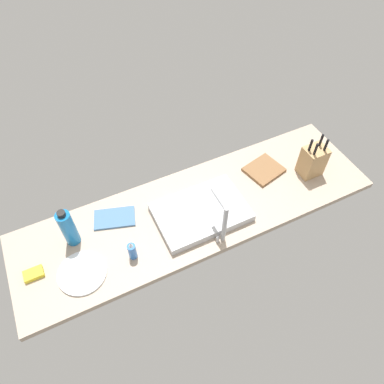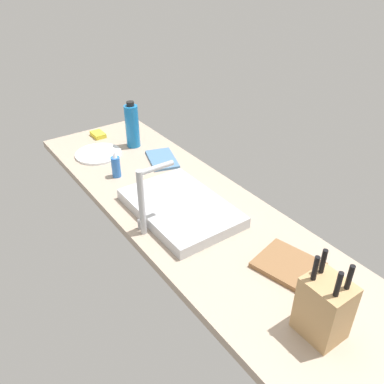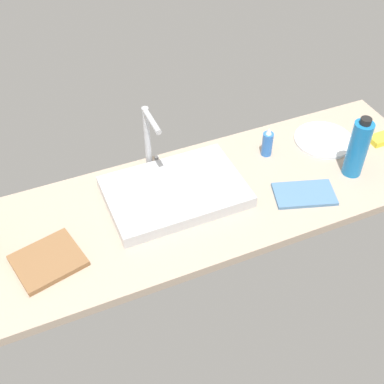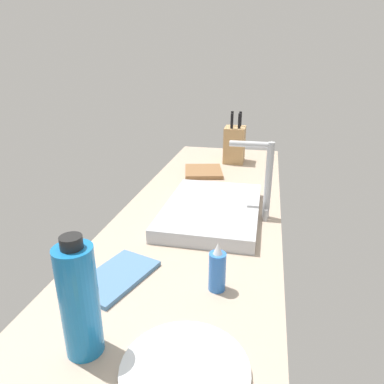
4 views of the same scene
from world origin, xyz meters
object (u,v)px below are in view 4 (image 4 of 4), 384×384
at_px(sink_basin, 212,210).
at_px(cutting_board, 203,171).
at_px(knife_block, 235,144).
at_px(water_bottle, 79,300).
at_px(dish_towel, 116,277).
at_px(faucet, 264,174).
at_px(soap_bottle, 217,270).
at_px(dinner_plate, 185,370).

relative_size(sink_basin, cutting_board, 2.38).
bearing_deg(knife_block, water_bottle, -5.80).
distance_m(water_bottle, dish_towel, 0.25).
distance_m(knife_block, water_bottle, 1.36).
bearing_deg(faucet, cutting_board, -147.24).
height_order(cutting_board, soap_bottle, soap_bottle).
bearing_deg(knife_block, dish_towel, -8.84).
bearing_deg(knife_block, soap_bottle, 4.04).
relative_size(sink_basin, faucet, 1.79).
bearing_deg(sink_basin, dish_towel, -22.62).
distance_m(cutting_board, soap_bottle, 0.90).
height_order(sink_basin, soap_bottle, soap_bottle).
xyz_separation_m(soap_bottle, dish_towel, (0.01, -0.25, -0.05)).
height_order(soap_bottle, water_bottle, water_bottle).
bearing_deg(water_bottle, knife_block, 173.90).
bearing_deg(water_bottle, dinner_plate, 86.75).
distance_m(sink_basin, water_bottle, 0.67).
distance_m(soap_bottle, water_bottle, 0.33).
distance_m(soap_bottle, dish_towel, 0.26).
bearing_deg(cutting_board, water_bottle, -1.10).
height_order(faucet, cutting_board, faucet).
xyz_separation_m(soap_bottle, dinner_plate, (0.25, -0.02, -0.05)).
bearing_deg(dish_towel, faucet, 142.67).
height_order(faucet, water_bottle, faucet).
relative_size(cutting_board, dish_towel, 0.94).
relative_size(soap_bottle, dish_towel, 0.59).
distance_m(sink_basin, dinner_plate, 0.66).
bearing_deg(faucet, dish_towel, -37.33).
height_order(dinner_plate, dish_towel, same).
distance_m(cutting_board, dish_towel, 0.90).
bearing_deg(cutting_board, faucet, 32.76).
bearing_deg(water_bottle, sink_basin, 167.89).
xyz_separation_m(knife_block, cutting_board, (0.23, -0.12, -0.09)).
relative_size(sink_basin, dinner_plate, 2.05).
height_order(water_bottle, dinner_plate, water_bottle).
bearing_deg(cutting_board, sink_basin, 13.98).
bearing_deg(cutting_board, knife_block, 151.92).
distance_m(cutting_board, dinner_plate, 1.15).
bearing_deg(knife_block, cutting_board, -27.77).
xyz_separation_m(cutting_board, dinner_plate, (1.13, 0.18, -0.00)).
bearing_deg(dish_towel, cutting_board, 176.28).
relative_size(faucet, soap_bottle, 2.12).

